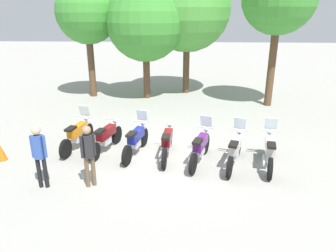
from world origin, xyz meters
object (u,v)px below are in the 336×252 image
person_0 (88,151)px  tree_0 (87,13)px  motorcycle_4 (200,147)px  tree_2 (187,8)px  traffic_cone (1,152)px  motorcycle_2 (136,140)px  person_1 (39,152)px  motorcycle_3 (167,143)px  motorcycle_5 (235,150)px  motorcycle_0 (78,134)px  motorcycle_6 (269,151)px  motorcycle_1 (106,137)px  tree_1 (145,22)px

person_0 → tree_0: bearing=-15.3°
motorcycle_4 → tree_2: size_ratio=0.30×
traffic_cone → motorcycle_2: bearing=8.8°
person_1 → motorcycle_3: bearing=119.5°
motorcycle_4 → person_0: 3.45m
person_0 → tree_0: tree_0 is taller
person_0 → motorcycle_5: bearing=-101.1°
person_0 → tree_2: 11.47m
tree_2 → traffic_cone: 11.73m
motorcycle_0 → motorcycle_3: motorcycle_0 is taller
motorcycle_2 → tree_0: tree_0 is taller
person_1 → tree_0: 10.29m
motorcycle_2 → motorcycle_6: size_ratio=1.00×
motorcycle_4 → motorcycle_0: bearing=95.6°
motorcycle_1 → person_1: 2.69m
tree_2 → traffic_cone: bearing=-122.7°
tree_2 → traffic_cone: (-5.88, -9.16, -4.36)m
motorcycle_0 → tree_0: size_ratio=0.36×
motorcycle_6 → tree_2: (-2.50, 9.16, 4.12)m
motorcycle_5 → tree_2: tree_2 is taller
motorcycle_1 → motorcycle_3: (2.07, -0.34, 0.00)m
motorcycle_6 → traffic_cone: 8.38m
motorcycle_0 → person_0: person_0 is taller
motorcycle_2 → tree_2: bearing=1.5°
motorcycle_2 → motorcycle_4: same height
person_0 → person_1: size_ratio=0.99×
motorcycle_1 → motorcycle_4: motorcycle_4 is taller
motorcycle_3 → tree_0: 9.67m
traffic_cone → motorcycle_5: bearing=0.0°
motorcycle_3 → traffic_cone: (-5.26, -0.49, -0.23)m
motorcycle_1 → traffic_cone: (-3.19, -0.83, -0.23)m
motorcycle_0 → person_0: 2.75m
tree_1 → tree_2: tree_2 is taller
motorcycle_4 → motorcycle_5: (1.04, -0.17, 0.00)m
tree_0 → motorcycle_4: bearing=-54.9°
motorcycle_6 → person_0: bearing=117.1°
tree_0 → traffic_cone: bearing=-95.2°
motorcycle_4 → tree_2: (-0.43, 8.99, 4.12)m
motorcycle_0 → motorcycle_2: 2.11m
motorcycle_1 → tree_0: 8.60m
motorcycle_1 → motorcycle_6: size_ratio=0.99×
motorcycle_2 → traffic_cone: motorcycle_2 is taller
motorcycle_4 → tree_1: 8.81m
motorcycle_6 → tree_2: size_ratio=0.31×
motorcycle_3 → motorcycle_6: 3.16m
person_1 → motorcycle_5: bearing=103.6°
motorcycle_3 → motorcycle_0: bearing=83.6°
motorcycle_2 → traffic_cone: size_ratio=3.93×
motorcycle_1 → motorcycle_3: 2.10m
motorcycle_0 → motorcycle_1: 1.06m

